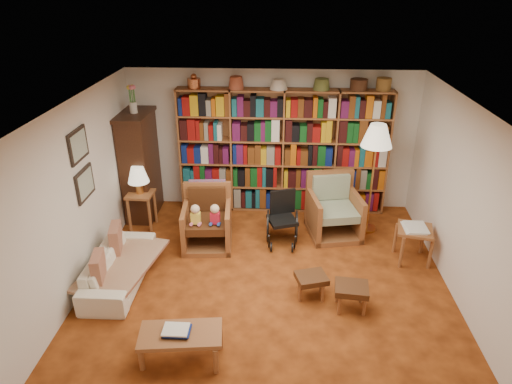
# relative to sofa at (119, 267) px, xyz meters

# --- Properties ---
(floor) EXTENTS (5.00, 5.00, 0.00)m
(floor) POSITION_rel_sofa_xyz_m (2.05, 0.02, -0.24)
(floor) COLOR #A84E19
(floor) RESTS_ON ground
(ceiling) EXTENTS (5.00, 5.00, 0.00)m
(ceiling) POSITION_rel_sofa_xyz_m (2.05, 0.02, 2.26)
(ceiling) COLOR white
(ceiling) RESTS_ON wall_back
(wall_back) EXTENTS (5.00, 0.00, 5.00)m
(wall_back) POSITION_rel_sofa_xyz_m (2.05, 2.52, 1.01)
(wall_back) COLOR silver
(wall_back) RESTS_ON floor
(wall_front) EXTENTS (5.00, 0.00, 5.00)m
(wall_front) POSITION_rel_sofa_xyz_m (2.05, -2.48, 1.01)
(wall_front) COLOR silver
(wall_front) RESTS_ON floor
(wall_left) EXTENTS (0.00, 5.00, 5.00)m
(wall_left) POSITION_rel_sofa_xyz_m (-0.45, 0.02, 1.01)
(wall_left) COLOR silver
(wall_left) RESTS_ON floor
(wall_right) EXTENTS (0.00, 5.00, 5.00)m
(wall_right) POSITION_rel_sofa_xyz_m (4.55, 0.02, 1.01)
(wall_right) COLOR silver
(wall_right) RESTS_ON floor
(bookshelf) EXTENTS (3.60, 0.30, 2.42)m
(bookshelf) POSITION_rel_sofa_xyz_m (2.25, 2.35, 0.93)
(bookshelf) COLOR brown
(bookshelf) RESTS_ON floor
(curio_cabinet) EXTENTS (0.50, 0.95, 2.40)m
(curio_cabinet) POSITION_rel_sofa_xyz_m (-0.20, 2.02, 0.72)
(curio_cabinet) COLOR #3C1F10
(curio_cabinet) RESTS_ON floor
(framed_pictures) EXTENTS (0.03, 0.52, 0.97)m
(framed_pictures) POSITION_rel_sofa_xyz_m (-0.43, 0.32, 1.39)
(framed_pictures) COLOR black
(framed_pictures) RESTS_ON wall_left
(sofa) EXTENTS (1.61, 0.63, 0.47)m
(sofa) POSITION_rel_sofa_xyz_m (0.00, 0.00, 0.00)
(sofa) COLOR #F0E5CB
(sofa) RESTS_ON floor
(sofa_throw) EXTENTS (1.03, 1.57, 0.04)m
(sofa_throw) POSITION_rel_sofa_xyz_m (0.05, -0.00, 0.06)
(sofa_throw) COLOR beige
(sofa_throw) RESTS_ON sofa
(cushion_left) EXTENTS (0.21, 0.44, 0.42)m
(cushion_left) POSITION_rel_sofa_xyz_m (-0.13, 0.35, 0.21)
(cushion_left) COLOR maroon
(cushion_left) RESTS_ON sofa
(cushion_right) EXTENTS (0.19, 0.41, 0.39)m
(cushion_right) POSITION_rel_sofa_xyz_m (-0.13, -0.35, 0.21)
(cushion_right) COLOR maroon
(cushion_right) RESTS_ON sofa
(side_table_lamp) EXTENTS (0.44, 0.44, 0.64)m
(side_table_lamp) POSITION_rel_sofa_xyz_m (-0.10, 1.53, 0.24)
(side_table_lamp) COLOR brown
(side_table_lamp) RESTS_ON floor
(table_lamp) EXTENTS (0.35, 0.35, 0.47)m
(table_lamp) POSITION_rel_sofa_xyz_m (-0.10, 1.53, 0.72)
(table_lamp) COLOR #CF8E42
(table_lamp) RESTS_ON side_table_lamp
(armchair_leather) EXTENTS (0.81, 0.86, 0.96)m
(armchair_leather) POSITION_rel_sofa_xyz_m (1.08, 1.12, 0.15)
(armchair_leather) COLOR brown
(armchair_leather) RESTS_ON floor
(armchair_sage) EXTENTS (0.95, 0.97, 0.99)m
(armchair_sage) POSITION_rel_sofa_xyz_m (3.11, 1.57, 0.14)
(armchair_sage) COLOR brown
(armchair_sage) RESTS_ON floor
(wheelchair) EXTENTS (0.52, 0.68, 0.84)m
(wheelchair) POSITION_rel_sofa_xyz_m (2.26, 1.22, 0.15)
(wheelchair) COLOR black
(wheelchair) RESTS_ON floor
(floor_lamp) EXTENTS (0.49, 0.49, 1.84)m
(floor_lamp) POSITION_rel_sofa_xyz_m (3.69, 1.65, 1.35)
(floor_lamp) COLOR #CF8E42
(floor_lamp) RESTS_ON floor
(side_table_papers) EXTENTS (0.59, 0.59, 0.57)m
(side_table_papers) POSITION_rel_sofa_xyz_m (4.20, 0.75, 0.22)
(side_table_papers) COLOR brown
(side_table_papers) RESTS_ON floor
(footstool_a) EXTENTS (0.47, 0.43, 0.33)m
(footstool_a) POSITION_rel_sofa_xyz_m (2.64, -0.20, 0.04)
(footstool_a) COLOR #4B2814
(footstool_a) RESTS_ON floor
(footstool_b) EXTENTS (0.45, 0.40, 0.36)m
(footstool_b) POSITION_rel_sofa_xyz_m (3.14, -0.42, 0.05)
(footstool_b) COLOR #4B2814
(footstool_b) RESTS_ON floor
(coffee_table) EXTENTS (0.95, 0.55, 0.42)m
(coffee_table) POSITION_rel_sofa_xyz_m (1.15, -1.38, 0.08)
(coffee_table) COLOR brown
(coffee_table) RESTS_ON floor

